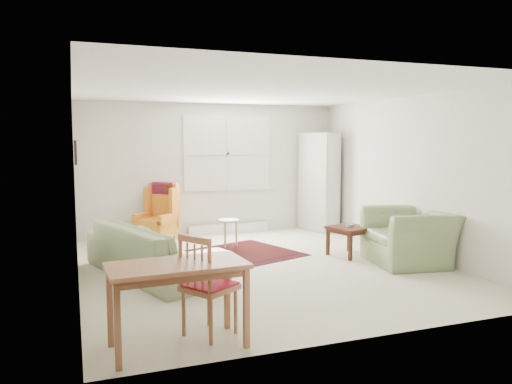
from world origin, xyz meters
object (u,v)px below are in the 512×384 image
object	(u,v)px
cabinet	(319,182)
desk_chair	(210,284)
armchair	(409,231)
wingback_chair	(156,212)
sofa	(152,240)
stool	(229,233)
coffee_table	(350,241)
desk	(178,306)

from	to	relation	value
cabinet	desk_chair	distance (m)	5.72
armchair	wingback_chair	distance (m)	4.35
sofa	stool	xyz separation A→B (m)	(1.48, 1.33, -0.23)
cabinet	armchair	bearing A→B (deg)	-109.86
coffee_table	desk_chair	bearing A→B (deg)	-140.99
sofa	armchair	distance (m)	3.71
wingback_chair	desk	xyz separation A→B (m)	(-0.55, -4.70, -0.15)
coffee_table	desk_chair	world-z (taller)	desk_chair
stool	desk	distance (m)	4.13
wingback_chair	stool	distance (m)	1.44
armchair	cabinet	distance (m)	2.93
desk	sofa	bearing A→B (deg)	86.50
armchair	wingback_chair	world-z (taller)	wingback_chair
coffee_table	wingback_chair	bearing A→B (deg)	140.82
cabinet	desk	distance (m)	6.07
stool	desk_chair	xyz separation A→B (m)	(-1.29, -3.61, 0.24)
wingback_chair	coffee_table	xyz separation A→B (m)	(2.68, -2.18, -0.29)
stool	cabinet	bearing A→B (deg)	22.73
cabinet	sofa	bearing A→B (deg)	-168.30
armchair	cabinet	size ratio (longest dim) A/B	0.63
wingback_chair	cabinet	xyz separation A→B (m)	(3.26, 0.00, 0.45)
stool	desk	world-z (taller)	desk
desk_chair	wingback_chair	bearing A→B (deg)	-34.97
stool	cabinet	distance (m)	2.47
desk	stool	bearing A→B (deg)	66.74
sofa	cabinet	world-z (taller)	cabinet
stool	desk	bearing A→B (deg)	-113.26
cabinet	desk	size ratio (longest dim) A/B	1.64
sofa	wingback_chair	size ratio (longest dim) A/B	2.23
stool	sofa	bearing A→B (deg)	-137.98
wingback_chair	sofa	bearing A→B (deg)	-56.78
wingback_chair	desk	bearing A→B (deg)	-53.40
desk	coffee_table	bearing A→B (deg)	38.03
stool	desk_chair	distance (m)	3.84
armchair	desk	bearing A→B (deg)	-54.73
sofa	desk_chair	size ratio (longest dim) A/B	2.43
desk	desk_chair	xyz separation A→B (m)	(0.33, 0.18, 0.11)
armchair	cabinet	world-z (taller)	cabinet
wingback_chair	desk_chair	world-z (taller)	wingback_chair
sofa	desk	xyz separation A→B (m)	(-0.15, -2.46, -0.10)
wingback_chair	coffee_table	world-z (taller)	wingback_chair
coffee_table	stool	world-z (taller)	stool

